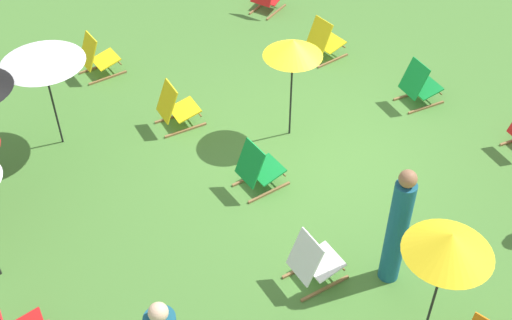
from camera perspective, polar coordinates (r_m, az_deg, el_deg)
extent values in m
plane|color=#477A33|center=(10.76, 4.76, 0.84)|extent=(40.00, 40.00, 0.00)
cube|color=olive|center=(8.83, 6.00, -11.00)|extent=(0.17, 0.75, 0.04)
cube|color=olive|center=(9.04, 4.34, -9.14)|extent=(0.17, 0.75, 0.04)
cube|color=white|center=(8.78, 5.80, -8.76)|extent=(0.55, 0.51, 0.13)
cube|color=white|center=(8.45, 4.26, -8.39)|extent=(0.52, 0.33, 0.57)
cylinder|color=olive|center=(8.92, 6.82, -8.51)|extent=(0.44, 0.11, 0.03)
cube|color=olive|center=(12.64, -12.71, 6.95)|extent=(0.14, 0.76, 0.04)
cube|color=olive|center=(12.99, -13.51, 7.84)|extent=(0.14, 0.76, 0.04)
cube|color=yellow|center=(12.71, -12.88, 8.49)|extent=(0.53, 0.49, 0.13)
cube|color=yellow|center=(12.48, -14.32, 9.10)|extent=(0.51, 0.31, 0.57)
cylinder|color=olive|center=(12.80, -12.01, 8.53)|extent=(0.44, 0.09, 0.03)
cube|color=olive|center=(14.45, 1.77, 12.68)|extent=(0.23, 0.74, 0.04)
cube|color=olive|center=(14.65, 0.27, 13.14)|extent=(0.23, 0.74, 0.04)
cube|color=olive|center=(12.90, 6.67, 8.53)|extent=(0.10, 0.76, 0.04)
cube|color=olive|center=(13.17, 5.38, 9.39)|extent=(0.10, 0.76, 0.04)
cube|color=yellow|center=(12.96, 6.43, 10.04)|extent=(0.52, 0.47, 0.13)
cube|color=yellow|center=(12.64, 5.50, 10.71)|extent=(0.50, 0.29, 0.57)
cylinder|color=olive|center=(13.12, 7.07, 10.04)|extent=(0.44, 0.07, 0.03)
cube|color=olive|center=(11.98, 14.52, 4.43)|extent=(0.24, 0.74, 0.04)
cube|color=olive|center=(12.24, 13.29, 5.57)|extent=(0.24, 0.74, 0.04)
cube|color=#148C38|center=(12.02, 14.47, 6.08)|extent=(0.58, 0.55, 0.13)
cube|color=#148C38|center=(11.69, 13.53, 6.85)|extent=(0.53, 0.37, 0.57)
cylinder|color=olive|center=(12.17, 15.16, 6.04)|extent=(0.43, 0.15, 0.03)
cube|color=olive|center=(11.16, -6.10, 2.58)|extent=(0.21, 0.75, 0.04)
cube|color=olive|center=(11.48, -7.00, 3.79)|extent=(0.21, 0.75, 0.04)
cube|color=yellow|center=(11.19, -6.18, 4.36)|extent=(0.57, 0.53, 0.13)
cube|color=yellow|center=(10.94, -7.73, 5.05)|extent=(0.52, 0.35, 0.57)
cylinder|color=olive|center=(11.30, -5.23, 4.38)|extent=(0.43, 0.13, 0.03)
cube|color=olive|center=(9.98, 1.15, -2.83)|extent=(0.14, 0.76, 0.04)
cube|color=olive|center=(10.24, -0.27, -1.40)|extent=(0.14, 0.76, 0.04)
cube|color=#148C38|center=(9.98, 0.91, -0.84)|extent=(0.53, 0.49, 0.13)
cube|color=#148C38|center=(9.66, -0.53, -0.29)|extent=(0.51, 0.31, 0.57)
cylinder|color=olive|center=(10.11, 1.84, -0.70)|extent=(0.44, 0.09, 0.03)
cylinder|color=black|center=(7.93, 15.35, -10.77)|extent=(0.03, 0.03, 1.82)
cone|color=yellow|center=(7.33, 16.45, -6.96)|extent=(1.00, 1.00, 0.29)
cylinder|color=black|center=(10.54, 3.07, 6.09)|extent=(0.03, 0.03, 1.78)
cone|color=yellow|center=(10.11, 3.23, 9.68)|extent=(0.93, 0.93, 0.27)
cylinder|color=black|center=(10.84, -17.24, 5.03)|extent=(0.03, 0.03, 1.73)
cone|color=white|center=(10.41, -18.10, 8.50)|extent=(1.28, 1.28, 0.20)
cylinder|color=#195972|center=(8.49, 12.07, -6.22)|extent=(0.30, 0.30, 1.67)
sphere|color=#936647|center=(7.83, 13.02, -1.60)|extent=(0.22, 0.22, 0.22)
sphere|color=beige|center=(6.58, -8.47, -12.91)|extent=(0.20, 0.20, 0.20)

